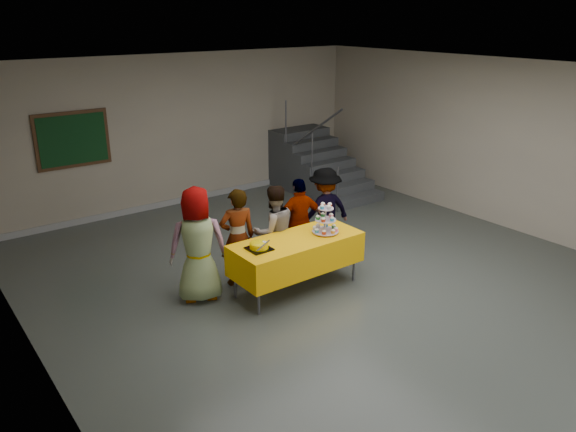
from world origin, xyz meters
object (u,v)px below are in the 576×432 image
object	(u,v)px
cupcake_stand	(326,222)
bear_cake	(259,245)
schoolchild_a	(198,245)
schoolchild_c	(274,231)
schoolchild_e	(325,211)
bake_table	(297,253)
schoolchild_b	(238,237)
noticeboard	(73,140)
staircase	(315,167)
schoolchild_d	(300,221)

from	to	relation	value
cupcake_stand	bear_cake	distance (m)	1.09
schoolchild_a	schoolchild_c	size ratio (longest dim) A/B	1.14
bear_cake	schoolchild_e	bearing A→B (deg)	23.44
bake_table	schoolchild_b	distance (m)	0.87
bear_cake	schoolchild_a	world-z (taller)	schoolchild_a
schoolchild_e	noticeboard	distance (m)	4.68
staircase	cupcake_stand	bearing A→B (deg)	-127.50
cupcake_stand	noticeboard	size ratio (longest dim) A/B	0.34
schoolchild_a	schoolchild_e	world-z (taller)	schoolchild_a
cupcake_stand	schoolchild_b	world-z (taller)	schoolchild_b
cupcake_stand	bear_cake	size ratio (longest dim) A/B	1.24
schoolchild_a	noticeboard	xyz separation A→B (m)	(-0.37, 3.89, 0.80)
schoolchild_d	noticeboard	bearing A→B (deg)	-47.19
bear_cake	noticeboard	xyz separation A→B (m)	(-0.98, 4.44, 0.77)
bake_table	staircase	xyz separation A→B (m)	(3.29, 3.61, -0.07)
bake_table	schoolchild_c	distance (m)	0.58
schoolchild_e	noticeboard	world-z (taller)	noticeboard
cupcake_stand	schoolchild_c	world-z (taller)	schoolchild_c
schoolchild_e	staircase	world-z (taller)	staircase
bake_table	schoolchild_a	size ratio (longest dim) A/B	1.17
bake_table	noticeboard	size ratio (longest dim) A/B	1.45
schoolchild_d	schoolchild_e	xyz separation A→B (m)	(0.57, 0.08, 0.03)
schoolchild_b	noticeboard	xyz separation A→B (m)	(-1.04, 3.80, 0.88)
bear_cake	staircase	size ratio (longest dim) A/B	0.15
schoolchild_e	staircase	size ratio (longest dim) A/B	0.59
schoolchild_b	staircase	world-z (taller)	staircase
bake_table	cupcake_stand	bearing A→B (deg)	-8.12
schoolchild_d	noticeboard	world-z (taller)	noticeboard
cupcake_stand	schoolchild_a	size ratio (longest dim) A/B	0.28
schoolchild_d	bake_table	bearing A→B (deg)	61.55
schoolchild_a	staircase	bearing A→B (deg)	-124.04
schoolchild_d	bear_cake	bearing A→B (deg)	41.89
cupcake_stand	schoolchild_c	bearing A→B (deg)	126.13
schoolchild_e	schoolchild_c	bearing A→B (deg)	17.51
staircase	schoolchild_c	bearing A→B (deg)	-137.05
schoolchild_c	staircase	distance (m)	4.49
bake_table	schoolchild_c	size ratio (longest dim) A/B	1.34
schoolchild_c	staircase	world-z (taller)	staircase
noticeboard	staircase	bearing A→B (deg)	-9.69
cupcake_stand	schoolchild_d	size ratio (longest dim) A/B	0.33
staircase	schoolchild_d	bearing A→B (deg)	-132.69
bear_cake	staircase	bearing A→B (deg)	42.69
cupcake_stand	schoolchild_b	size ratio (longest dim) A/B	0.31
bake_table	schoolchild_b	world-z (taller)	schoolchild_b
bear_cake	staircase	world-z (taller)	staircase
schoolchild_a	staircase	world-z (taller)	staircase
cupcake_stand	staircase	size ratio (longest dim) A/B	0.19
schoolchild_c	schoolchild_d	bearing A→B (deg)	-156.18
bear_cake	schoolchild_b	xyz separation A→B (m)	(0.06, 0.64, -0.11)
staircase	bake_table	bearing A→B (deg)	-132.30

